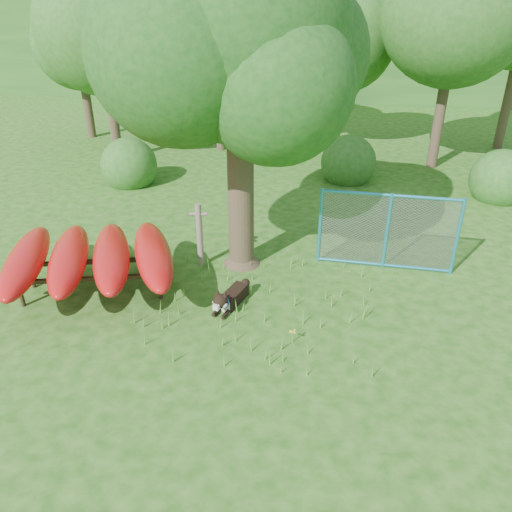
% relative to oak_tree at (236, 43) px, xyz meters
% --- Properties ---
extents(ground, '(80.00, 80.00, 0.00)m').
position_rel_oak_tree_xyz_m(ground, '(0.43, -2.69, -4.70)').
color(ground, '#1C4B0F').
rests_on(ground, ground).
extents(oak_tree, '(5.07, 5.03, 7.04)m').
position_rel_oak_tree_xyz_m(oak_tree, '(0.00, 0.00, 0.00)').
color(oak_tree, '#3A2D1F').
rests_on(oak_tree, ground).
extents(wooden_post, '(0.41, 0.16, 1.49)m').
position_rel_oak_tree_xyz_m(wooden_post, '(-0.85, -0.24, -3.91)').
color(wooden_post, '#695E4E').
rests_on(wooden_post, ground).
extents(kayak_rack, '(4.25, 3.81, 1.08)m').
position_rel_oak_tree_xyz_m(kayak_rack, '(-2.70, -1.77, -3.87)').
color(kayak_rack, black).
rests_on(kayak_rack, ground).
extents(husky_dog, '(0.58, 1.20, 0.55)m').
position_rel_oak_tree_xyz_m(husky_dog, '(0.15, -1.84, -4.50)').
color(husky_dog, black).
rests_on(husky_dog, ground).
extents(fence_section, '(3.02, 0.21, 2.94)m').
position_rel_oak_tree_xyz_m(fence_section, '(3.25, 0.34, -3.81)').
color(fence_section, teal).
rests_on(fence_section, ground).
extents(wildflower_clump, '(0.12, 0.11, 0.26)m').
position_rel_oak_tree_xyz_m(wildflower_clump, '(1.50, -2.78, -4.49)').
color(wildflower_clump, '#5D9932').
rests_on(wildflower_clump, ground).
extents(bg_tree_a, '(4.40, 4.40, 6.70)m').
position_rel_oak_tree_xyz_m(bg_tree_a, '(-6.07, 7.31, -0.21)').
color(bg_tree_a, '#3A2D1F').
rests_on(bg_tree_a, ground).
extents(bg_tree_c, '(4.00, 4.00, 6.12)m').
position_rel_oak_tree_xyz_m(bg_tree_c, '(1.93, 10.31, -0.59)').
color(bg_tree_c, '#3A2D1F').
rests_on(bg_tree_c, ground).
extents(bg_tree_d, '(4.80, 4.80, 7.50)m').
position_rel_oak_tree_xyz_m(bg_tree_d, '(5.43, 8.31, 0.39)').
color(bg_tree_d, '#3A2D1F').
rests_on(bg_tree_d, ground).
extents(bg_tree_f, '(3.60, 3.60, 5.55)m').
position_rel_oak_tree_xyz_m(bg_tree_f, '(-8.57, 10.31, -0.97)').
color(bg_tree_f, '#3A2D1F').
rests_on(bg_tree_f, ground).
extents(shrub_left, '(1.80, 1.80, 1.80)m').
position_rel_oak_tree_xyz_m(shrub_left, '(-4.57, 4.81, -4.70)').
color(shrub_left, '#24591C').
rests_on(shrub_left, ground).
extents(shrub_right, '(1.80, 1.80, 1.80)m').
position_rel_oak_tree_xyz_m(shrub_right, '(6.93, 5.31, -4.70)').
color(shrub_right, '#24591C').
rests_on(shrub_right, ground).
extents(shrub_mid, '(1.80, 1.80, 1.80)m').
position_rel_oak_tree_xyz_m(shrub_mid, '(2.43, 6.31, -4.70)').
color(shrub_mid, '#24591C').
rests_on(shrub_mid, ground).
extents(wooded_hillside, '(80.00, 12.00, 6.00)m').
position_rel_oak_tree_xyz_m(wooded_hillside, '(0.43, 25.31, -1.70)').
color(wooded_hillside, '#24591C').
rests_on(wooded_hillside, ground).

